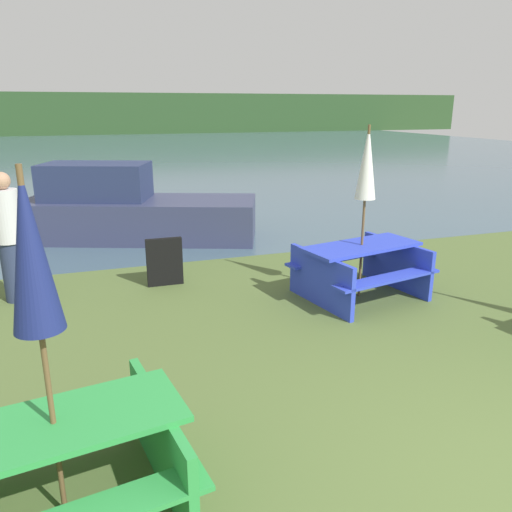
% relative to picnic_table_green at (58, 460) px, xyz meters
% --- Properties ---
extents(water, '(60.00, 50.00, 0.00)m').
position_rel_picnic_table_green_xyz_m(water, '(3.26, 30.45, -0.44)').
color(water, '#425B6B').
rests_on(water, ground_plane).
extents(far_treeline, '(80.00, 1.60, 4.00)m').
position_rel_picnic_table_green_xyz_m(far_treeline, '(3.26, 50.45, 1.56)').
color(far_treeline, '#284723').
rests_on(far_treeline, water).
extents(picnic_table_green, '(1.86, 1.63, 0.72)m').
position_rel_picnic_table_green_xyz_m(picnic_table_green, '(0.00, 0.00, 0.00)').
color(picnic_table_green, green).
rests_on(picnic_table_green, ground_plane).
extents(picnic_table_blue, '(1.97, 1.71, 0.78)m').
position_rel_picnic_table_green_xyz_m(picnic_table_blue, '(3.97, 3.01, 0.03)').
color(picnic_table_blue, blue).
rests_on(picnic_table_blue, ground_plane).
extents(umbrella_white, '(0.29, 0.29, 2.44)m').
position_rel_picnic_table_green_xyz_m(umbrella_white, '(3.97, 3.01, 1.48)').
color(umbrella_white, brown).
rests_on(umbrella_white, ground_plane).
extents(umbrella_navy, '(0.30, 0.30, 2.37)m').
position_rel_picnic_table_green_xyz_m(umbrella_navy, '(0.00, -0.00, 1.42)').
color(umbrella_navy, brown).
rests_on(umbrella_navy, ground_plane).
extents(boat, '(5.05, 3.16, 1.57)m').
position_rel_picnic_table_green_xyz_m(boat, '(1.11, 7.52, 0.15)').
color(boat, '#333856').
rests_on(boat, water).
extents(person, '(0.37, 0.37, 1.84)m').
position_rel_picnic_table_green_xyz_m(person, '(-0.77, 4.41, 0.49)').
color(person, '#283351').
rests_on(person, ground_plane).
extents(signboard, '(0.55, 0.08, 0.75)m').
position_rel_picnic_table_green_xyz_m(signboard, '(1.34, 4.37, -0.06)').
color(signboard, black).
rests_on(signboard, ground_plane).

